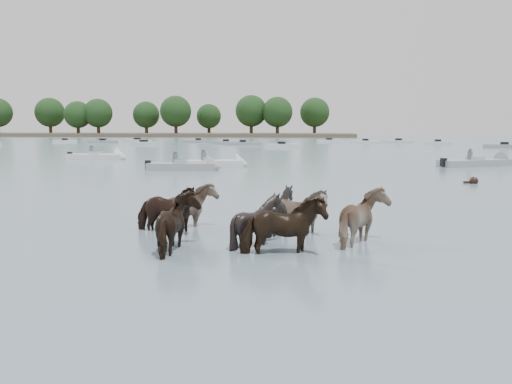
# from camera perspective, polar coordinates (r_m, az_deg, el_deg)

# --- Properties ---
(ground) EXTENTS (400.00, 400.00, 0.00)m
(ground) POSITION_cam_1_polar(r_m,az_deg,el_deg) (12.25, -2.28, -6.59)
(ground) COLOR slate
(ground) RESTS_ON ground
(shoreline) EXTENTS (160.00, 30.00, 1.00)m
(shoreline) POSITION_cam_1_polar(r_m,az_deg,el_deg) (177.07, -16.59, 5.85)
(shoreline) COLOR #4C4233
(shoreline) RESTS_ON ground
(pony_herd) EXTENTS (7.00, 4.51, 1.64)m
(pony_herd) POSITION_cam_1_polar(r_m,az_deg,el_deg) (13.66, -0.44, -3.00)
(pony_herd) COLOR black
(pony_herd) RESTS_ON ground
(swimming_pony) EXTENTS (0.72, 0.44, 0.44)m
(swimming_pony) POSITION_cam_1_polar(r_m,az_deg,el_deg) (29.55, 21.97, 1.05)
(swimming_pony) COLOR black
(swimming_pony) RESTS_ON ground
(motorboat_a) EXTENTS (5.52, 2.82, 1.92)m
(motorboat_a) POSITION_cam_1_polar(r_m,az_deg,el_deg) (38.97, -3.89, 3.01)
(motorboat_a) COLOR silver
(motorboat_a) RESTS_ON ground
(motorboat_b) EXTENTS (5.14, 2.19, 1.92)m
(motorboat_b) POSITION_cam_1_polar(r_m,az_deg,el_deg) (36.16, -6.77, 2.68)
(motorboat_b) COLOR gray
(motorboat_b) RESTS_ON ground
(motorboat_c) EXTENTS (6.27, 4.47, 1.92)m
(motorboat_c) POSITION_cam_1_polar(r_m,az_deg,el_deg) (43.36, 22.97, 2.87)
(motorboat_c) COLOR gray
(motorboat_c) RESTS_ON ground
(motorboat_f) EXTENTS (5.47, 1.65, 1.92)m
(motorboat_f) POSITION_cam_1_polar(r_m,az_deg,el_deg) (49.79, -15.80, 3.61)
(motorboat_f) COLOR silver
(motorboat_f) RESTS_ON ground
(distant_flotilla) EXTENTS (106.32, 27.76, 0.93)m
(distant_flotilla) POSITION_cam_1_polar(r_m,az_deg,el_deg) (88.20, 6.49, 5.16)
(distant_flotilla) COLOR silver
(distant_flotilla) RESTS_ON ground
(treeline) EXTENTS (146.59, 22.08, 12.23)m
(treeline) POSITION_cam_1_polar(r_m,az_deg,el_deg) (173.58, -15.40, 8.01)
(treeline) COLOR #382619
(treeline) RESTS_ON ground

